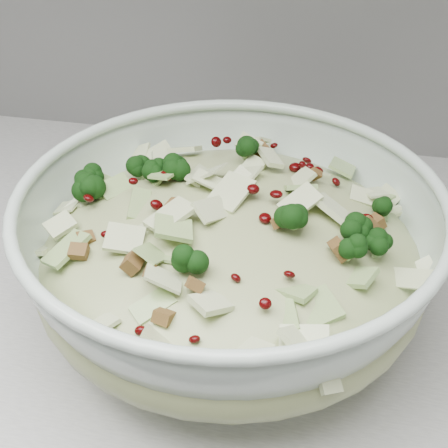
% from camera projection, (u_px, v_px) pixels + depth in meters
% --- Properties ---
extents(mixing_bowl, '(0.47, 0.47, 0.15)m').
position_uv_depth(mixing_bowl, '(230.00, 258.00, 0.56)').
color(mixing_bowl, silver).
rests_on(mixing_bowl, counter).
extents(salad, '(0.37, 0.37, 0.15)m').
position_uv_depth(salad, '(230.00, 236.00, 0.55)').
color(salad, tan).
rests_on(salad, mixing_bowl).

